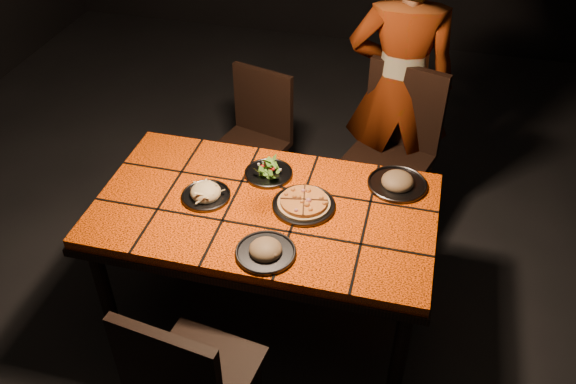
% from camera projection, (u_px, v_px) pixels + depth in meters
% --- Properties ---
extents(room_shell, '(6.04, 7.04, 3.08)m').
position_uv_depth(room_shell, '(260.00, 61.00, 2.40)').
color(room_shell, black).
rests_on(room_shell, ground).
extents(dining_table, '(1.62, 0.92, 0.75)m').
position_uv_depth(dining_table, '(265.00, 218.00, 2.92)').
color(dining_table, '#FF5108').
rests_on(dining_table, ground).
extents(chair_near, '(0.49, 0.49, 0.95)m').
position_uv_depth(chair_near, '(187.00, 379.00, 2.38)').
color(chair_near, black).
rests_on(chair_near, ground).
extents(chair_far_left, '(0.50, 0.50, 0.90)m').
position_uv_depth(chair_far_left, '(256.00, 132.00, 3.79)').
color(chair_far_left, black).
rests_on(chair_far_left, ground).
extents(chair_far_right, '(0.58, 0.58, 1.04)m').
position_uv_depth(chair_far_right, '(394.00, 143.00, 3.56)').
color(chair_far_right, black).
rests_on(chair_far_right, ground).
extents(diner, '(0.66, 0.47, 1.71)m').
position_uv_depth(diner, '(400.00, 87.00, 3.53)').
color(diner, brown).
rests_on(diner, ground).
extents(plate_pizza, '(0.30, 0.30, 0.04)m').
position_uv_depth(plate_pizza, '(304.00, 204.00, 2.86)').
color(plate_pizza, '#3E3F44').
rests_on(plate_pizza, dining_table).
extents(plate_pasta, '(0.24, 0.24, 0.08)m').
position_uv_depth(plate_pasta, '(206.00, 194.00, 2.91)').
color(plate_pasta, '#3E3F44').
rests_on(plate_pasta, dining_table).
extents(plate_salad, '(0.24, 0.24, 0.07)m').
position_uv_depth(plate_salad, '(268.00, 171.00, 3.04)').
color(plate_salad, '#3E3F44').
rests_on(plate_salad, dining_table).
extents(plate_mushroom_a, '(0.27, 0.27, 0.09)m').
position_uv_depth(plate_mushroom_a, '(266.00, 250.00, 2.61)').
color(plate_mushroom_a, '#3E3F44').
rests_on(plate_mushroom_a, dining_table).
extents(plate_mushroom_b, '(0.29, 0.29, 0.10)m').
position_uv_depth(plate_mushroom_b, '(398.00, 182.00, 2.98)').
color(plate_mushroom_b, '#3E3F44').
rests_on(plate_mushroom_b, dining_table).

